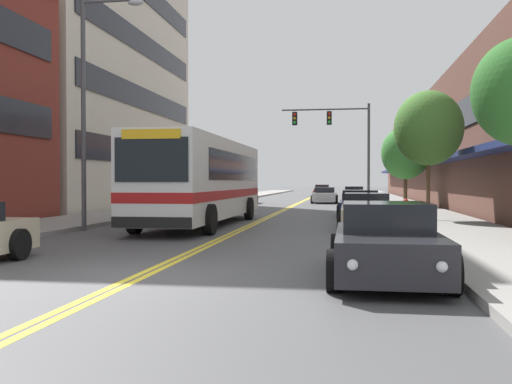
% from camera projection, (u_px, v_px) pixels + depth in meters
% --- Properties ---
extents(ground_plane, '(240.00, 240.00, 0.00)m').
position_uv_depth(ground_plane, '(301.00, 202.00, 46.82)').
color(ground_plane, '#4C4C4F').
extents(sidewalk_left, '(3.66, 106.00, 0.16)m').
position_uv_depth(sidewalk_left, '(214.00, 201.00, 47.97)').
color(sidewalk_left, gray).
rests_on(sidewalk_left, ground_plane).
extents(sidewalk_right, '(3.66, 106.00, 0.16)m').
position_uv_depth(sidewalk_right, '(392.00, 202.00, 45.67)').
color(sidewalk_right, gray).
rests_on(sidewalk_right, ground_plane).
extents(centre_line, '(0.34, 106.00, 0.01)m').
position_uv_depth(centre_line, '(301.00, 202.00, 46.82)').
color(centre_line, yellow).
rests_on(centre_line, ground_plane).
extents(office_tower_left, '(12.08, 21.09, 24.87)m').
position_uv_depth(office_tower_left, '(59.00, 22.00, 38.17)').
color(office_tower_left, beige).
rests_on(office_tower_left, ground_plane).
extents(storefront_row_right, '(9.10, 68.00, 8.15)m').
position_uv_depth(storefront_row_right, '(471.00, 151.00, 44.65)').
color(storefront_row_right, brown).
rests_on(storefront_row_right, ground_plane).
extents(city_bus, '(2.82, 12.19, 3.30)m').
position_uv_depth(city_bus, '(204.00, 178.00, 22.56)').
color(city_bus, silver).
rests_on(city_bus, ground_plane).
extents(car_black_parked_left_mid, '(2.02, 4.54, 1.40)m').
position_uv_depth(car_black_parked_left_mid, '(242.00, 195.00, 44.12)').
color(car_black_parked_left_mid, black).
rests_on(car_black_parked_left_mid, ground_plane).
extents(car_charcoal_parked_right_foreground, '(2.00, 4.29, 1.35)m').
position_uv_depth(car_charcoal_parked_right_foreground, '(386.00, 244.00, 10.02)').
color(car_charcoal_parked_right_foreground, '#232328').
rests_on(car_charcoal_parked_right_foreground, ground_plane).
extents(car_navy_parked_right_mid, '(2.17, 4.84, 1.29)m').
position_uv_depth(car_navy_parked_right_mid, '(360.00, 205.00, 27.48)').
color(car_navy_parked_right_mid, '#19234C').
rests_on(car_navy_parked_right_mid, ground_plane).
extents(car_beige_parked_right_far, '(2.02, 4.81, 1.30)m').
position_uv_depth(car_beige_parked_right_far, '(366.00, 212.00, 20.50)').
color(car_beige_parked_right_far, '#BCAD89').
rests_on(car_beige_parked_right_far, ground_plane).
extents(car_dark_grey_parked_right_end, '(2.12, 4.70, 1.25)m').
position_uv_depth(car_dark_grey_parked_right_end, '(354.00, 194.00, 52.09)').
color(car_dark_grey_parked_right_end, '#38383D').
rests_on(car_dark_grey_parked_right_end, ground_plane).
extents(car_silver_moving_lead, '(2.04, 4.40, 1.25)m').
position_uv_depth(car_silver_moving_lead, '(325.00, 196.00, 45.02)').
color(car_silver_moving_lead, '#B7B7BC').
rests_on(car_silver_moving_lead, ground_plane).
extents(car_red_moving_second, '(2.04, 4.30, 1.33)m').
position_uv_depth(car_red_moving_second, '(322.00, 191.00, 65.37)').
color(car_red_moving_second, maroon).
rests_on(car_red_moving_second, ground_plane).
extents(traffic_signal_mast, '(6.04, 0.38, 7.03)m').
position_uv_depth(traffic_signal_mast, '(340.00, 134.00, 39.10)').
color(traffic_signal_mast, '#47474C').
rests_on(traffic_signal_mast, ground_plane).
extents(street_lamp_left_near, '(2.27, 0.28, 8.04)m').
position_uv_depth(street_lamp_left_near, '(92.00, 93.00, 19.63)').
color(street_lamp_left_near, '#47474C').
rests_on(street_lamp_left_near, ground_plane).
extents(street_tree_right_mid, '(2.79, 2.79, 5.28)m').
position_uv_depth(street_tree_right_mid, '(428.00, 128.00, 23.28)').
color(street_tree_right_mid, brown).
rests_on(street_tree_right_mid, sidewalk_right).
extents(street_tree_right_far, '(3.05, 3.05, 5.05)m').
position_uv_depth(street_tree_right_far, '(406.00, 153.00, 36.18)').
color(street_tree_right_far, brown).
rests_on(street_tree_right_far, sidewalk_right).
extents(fire_hydrant, '(0.34, 0.26, 0.90)m').
position_uv_depth(fire_hydrant, '(406.00, 210.00, 21.86)').
color(fire_hydrant, red).
rests_on(fire_hydrant, sidewalk_right).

